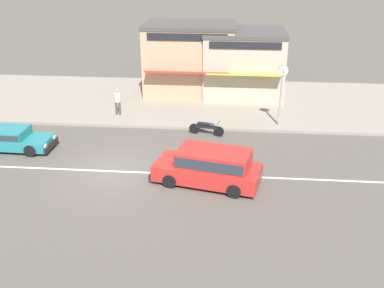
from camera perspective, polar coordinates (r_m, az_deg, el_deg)
The scene contains 10 objects.
ground_plane at distance 20.96m, azimuth -9.86°, elevation -3.44°, with size 160.00×160.00×0.00m, color #544F47.
lane_centre_stripe at distance 20.96m, azimuth -9.86°, elevation -3.43°, with size 50.40×0.14×0.01m, color silver.
kerb_strip at distance 30.32m, azimuth -5.06°, elevation 5.64°, with size 68.00×10.00×0.15m, color gray.
hatchback_teal_1 at distance 24.45m, azimuth -21.85°, elevation 0.70°, with size 3.80×1.84×1.10m.
minivan_red_2 at distance 19.31m, azimuth 2.30°, elevation -2.75°, with size 4.93×2.84×1.56m.
motorcycle_1 at distance 24.49m, azimuth 1.88°, elevation 2.10°, with size 1.93×0.69×0.80m.
street_clock at distance 25.30m, azimuth 11.36°, elevation 7.71°, with size 0.58×0.22×3.46m.
pedestrian_near_clock at distance 27.29m, azimuth -9.44°, elevation 5.57°, with size 0.34×0.34×1.62m.
shopfront_corner_warung at distance 30.83m, azimuth -0.25°, elevation 10.76°, with size 6.02×4.89×4.74m.
shopfront_mid_block at distance 30.70m, azimuth 6.55°, elevation 10.16°, with size 5.30×5.20×4.33m.
Camera 1 is at (5.20, -17.97, 9.45)m, focal length 42.00 mm.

